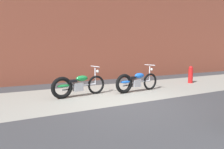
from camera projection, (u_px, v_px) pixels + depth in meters
name	position (u px, v px, depth m)	size (l,w,h in m)	color
ground_plane	(131.00, 104.00, 5.84)	(80.00, 80.00, 0.00)	#38383A
sidewalk_slab	(106.00, 93.00, 7.38)	(36.00, 3.50, 0.01)	gray
brick_building_wall	(76.00, 19.00, 10.05)	(36.00, 0.50, 6.40)	brown
motorcycle_green	(76.00, 85.00, 6.72)	(2.00, 0.58, 1.03)	black
motorcycle_blue	(134.00, 82.00, 7.54)	(2.01, 0.58, 1.03)	black
fire_hydrant	(191.00, 74.00, 9.71)	(0.22, 0.22, 0.84)	red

